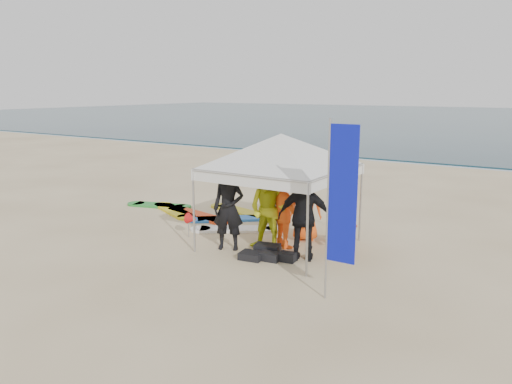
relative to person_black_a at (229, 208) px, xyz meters
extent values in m
plane|color=beige|center=(-0.71, -1.57, -0.98)|extent=(120.00, 120.00, 0.00)
cube|color=#0C2633|center=(-0.71, 58.43, -0.94)|extent=(160.00, 84.00, 0.08)
cube|color=silver|center=(-0.71, 16.63, -0.98)|extent=(160.00, 1.20, 0.01)
imported|color=black|center=(0.00, 0.00, 0.00)|extent=(0.84, 0.72, 1.96)
imported|color=yellow|center=(0.79, 0.47, -0.02)|extent=(1.00, 0.81, 1.92)
imported|color=#FF5416|center=(1.06, 0.82, -0.03)|extent=(1.40, 1.13, 1.89)
imported|color=black|center=(1.84, 0.25, 0.00)|extent=(1.24, 0.88, 1.96)
imported|color=#F85916|center=(1.18, 1.62, -0.17)|extent=(0.94, 0.80, 1.63)
imported|color=orange|center=(2.37, 1.33, -0.50)|extent=(0.33, 0.91, 0.96)
cylinder|color=#A5A5A8|center=(-0.54, 2.29, -0.02)|extent=(0.05, 0.05, 1.92)
cylinder|color=#A5A5A8|center=(2.34, 2.29, -0.02)|extent=(0.05, 0.05, 1.92)
cylinder|color=#A5A5A8|center=(-0.54, -0.60, -0.02)|extent=(0.05, 0.05, 1.92)
cylinder|color=#A5A5A8|center=(2.34, -0.60, -0.02)|extent=(0.05, 0.05, 1.92)
cube|color=white|center=(0.90, -0.60, 0.82)|extent=(2.98, 0.02, 0.24)
cube|color=white|center=(0.90, 2.29, 0.82)|extent=(2.98, 0.02, 0.24)
cube|color=white|center=(-0.54, 0.84, 0.82)|extent=(0.02, 2.98, 0.24)
cube|color=white|center=(2.34, 0.84, 0.82)|extent=(0.02, 2.98, 0.24)
pyramid|color=white|center=(0.90, 0.84, 1.71)|extent=(4.08, 4.08, 0.77)
cylinder|color=#A5A5A8|center=(3.11, -1.37, 0.63)|extent=(0.04, 0.04, 3.22)
cube|color=#0A13AD|center=(3.38, -1.37, 0.95)|extent=(0.51, 0.03, 2.39)
cylinder|color=#A5A5A8|center=(-1.41, 0.22, -0.68)|extent=(0.02, 0.02, 0.60)
cone|color=red|center=(-1.29, 0.22, -0.48)|extent=(0.28, 0.28, 0.28)
cube|color=black|center=(0.94, 0.19, -0.87)|extent=(0.63, 0.49, 0.22)
cube|color=black|center=(1.22, -0.18, -0.89)|extent=(0.49, 0.35, 0.18)
cube|color=black|center=(0.85, -0.32, -0.90)|extent=(0.55, 0.47, 0.16)
cube|color=black|center=(1.58, -0.02, -0.88)|extent=(0.38, 0.29, 0.20)
cube|color=gold|center=(-1.70, 3.05, -0.94)|extent=(2.20, 1.00, 0.07)
cube|color=blue|center=(-1.47, 2.20, -0.94)|extent=(1.86, 1.67, 0.07)
cube|color=#F24214|center=(-2.60, 2.01, -0.94)|extent=(2.12, 0.97, 0.07)
cube|color=#25882F|center=(-4.41, 2.31, -0.94)|extent=(1.73, 0.99, 0.07)
cube|color=white|center=(-0.71, 1.39, -0.94)|extent=(1.97, 1.54, 0.07)
cube|color=yellow|center=(-3.53, 2.03, -0.94)|extent=(1.92, 1.30, 0.07)
camera|label=1|loc=(6.59, -9.12, 2.72)|focal=35.00mm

